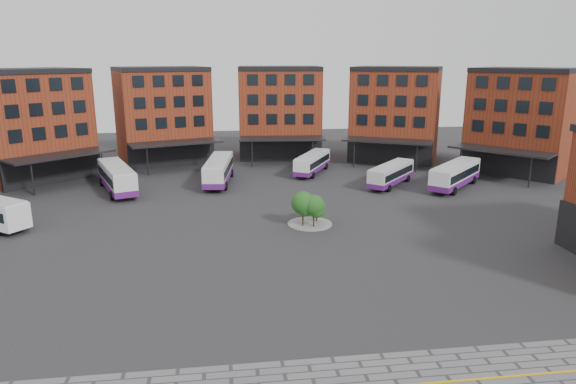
{
  "coord_description": "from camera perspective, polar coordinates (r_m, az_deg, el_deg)",
  "views": [
    {
      "loc": [
        -6.44,
        -35.52,
        16.04
      ],
      "look_at": [
        -0.48,
        9.73,
        4.0
      ],
      "focal_mm": 32.0,
      "sensor_mm": 36.0,
      "label": 1
    }
  ],
  "objects": [
    {
      "name": "ground",
      "position": [
        39.5,
        2.56,
        -9.19
      ],
      "size": [
        160.0,
        160.0,
        0.0
      ],
      "primitive_type": "plane",
      "color": "#28282B",
      "rests_on": "ground"
    },
    {
      "name": "main_building",
      "position": [
        74.31,
        -6.23,
        7.88
      ],
      "size": [
        94.14,
        42.48,
        14.6
      ],
      "color": "maroon",
      "rests_on": "ground"
    },
    {
      "name": "tree_island",
      "position": [
        49.81,
        2.49,
        -1.68
      ],
      "size": [
        4.4,
        4.4,
        3.55
      ],
      "color": "gray",
      "rests_on": "ground"
    },
    {
      "name": "bus_b",
      "position": [
        66.1,
        -18.5,
        1.56
      ],
      "size": [
        6.65,
        11.95,
        3.31
      ],
      "rotation": [
        0.0,
        0.0,
        0.36
      ],
      "color": "white",
      "rests_on": "ground"
    },
    {
      "name": "bus_c",
      "position": [
        67.51,
        -7.71,
        2.44
      ],
      "size": [
        4.08,
        11.85,
        3.27
      ],
      "rotation": [
        0.0,
        0.0,
        -0.12
      ],
      "color": "white",
      "rests_on": "ground"
    },
    {
      "name": "bus_d",
      "position": [
        72.91,
        2.73,
        3.28
      ],
      "size": [
        6.73,
        9.9,
        2.81
      ],
      "rotation": [
        0.0,
        0.0,
        -0.49
      ],
      "color": "white",
      "rests_on": "ground"
    },
    {
      "name": "bus_e",
      "position": [
        67.09,
        11.39,
        1.98
      ],
      "size": [
        8.23,
        8.93,
        2.78
      ],
      "rotation": [
        0.0,
        0.0,
        -0.72
      ],
      "color": "silver",
      "rests_on": "ground"
    },
    {
      "name": "bus_f",
      "position": [
        67.85,
        18.1,
        1.85
      ],
      "size": [
        9.74,
        9.77,
        3.16
      ],
      "rotation": [
        0.0,
        0.0,
        -0.78
      ],
      "color": "white",
      "rests_on": "ground"
    }
  ]
}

